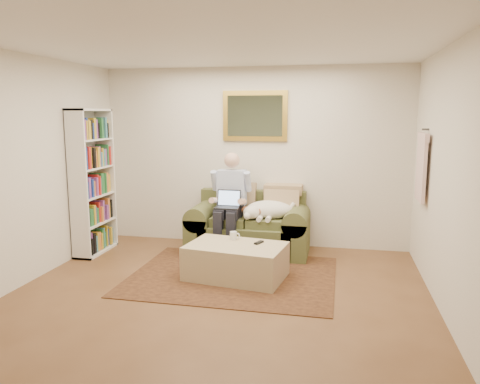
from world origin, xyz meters
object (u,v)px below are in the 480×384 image
(sofa, at_px, (249,232))
(sleeping_dog, at_px, (269,210))
(ottoman, at_px, (236,261))
(coffee_mug, at_px, (233,236))
(bookshelf, at_px, (93,182))
(seated_man, at_px, (229,204))
(laptop, at_px, (228,203))

(sofa, height_order, sleeping_dog, sofa)
(sofa, bearing_deg, ottoman, -87.37)
(sleeping_dog, xyz_separation_m, coffee_mug, (-0.33, -0.79, -0.18))
(sofa, xyz_separation_m, coffee_mug, (-0.03, -0.87, 0.17))
(bookshelf, bearing_deg, coffee_mug, -11.57)
(coffee_mug, bearing_deg, seated_man, 106.99)
(laptop, relative_size, sleeping_dog, 0.47)
(sofa, relative_size, coffee_mug, 16.67)
(seated_man, height_order, coffee_mug, seated_man)
(bookshelf, bearing_deg, seated_man, 8.83)
(sleeping_dog, height_order, coffee_mug, sleeping_dog)
(sofa, distance_m, sleeping_dog, 0.47)
(ottoman, distance_m, coffee_mug, 0.34)
(sofa, relative_size, laptop, 5.15)
(sleeping_dog, xyz_separation_m, ottoman, (-0.25, -1.00, -0.43))
(seated_man, height_order, laptop, seated_man)
(sofa, height_order, ottoman, sofa)
(seated_man, xyz_separation_m, coffee_mug, (0.22, -0.72, -0.24))
(seated_man, bearing_deg, ottoman, -72.22)
(ottoman, height_order, bookshelf, bookshelf)
(ottoman, bearing_deg, laptop, 109.01)
(sofa, distance_m, coffee_mug, 0.89)
(sleeping_dog, bearing_deg, ottoman, -103.93)
(laptop, height_order, ottoman, laptop)
(seated_man, bearing_deg, laptop, -90.00)
(ottoman, relative_size, coffee_mug, 11.23)
(coffee_mug, xyz_separation_m, bookshelf, (-2.09, 0.43, 0.54))
(laptop, height_order, bookshelf, bookshelf)
(laptop, bearing_deg, sleeping_dog, 13.64)
(ottoman, relative_size, bookshelf, 0.56)
(laptop, distance_m, bookshelf, 1.91)
(ottoman, bearing_deg, coffee_mug, 110.37)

